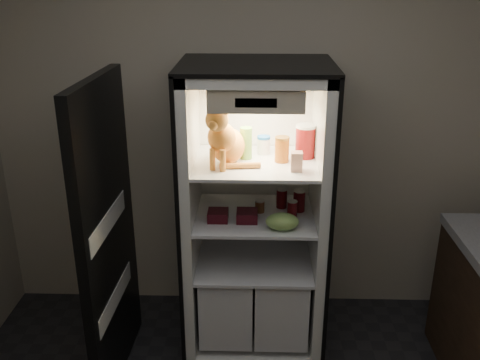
{
  "coord_description": "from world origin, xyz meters",
  "views": [
    {
      "loc": [
        -0.0,
        -1.72,
        2.37
      ],
      "look_at": [
        -0.09,
        1.32,
        1.17
      ],
      "focal_mm": 40.0,
      "sensor_mm": 36.0,
      "label": 1
    }
  ],
  "objects_px": {
    "soda_can_a": "(282,198)",
    "condiment_jar": "(260,206)",
    "mayo_tub": "(264,145)",
    "pepper_jar": "(305,141)",
    "berry_box_left": "(218,215)",
    "soda_can_c": "(292,210)",
    "cream_carton": "(297,161)",
    "berry_box_right": "(247,216)",
    "tabby_cat": "(225,140)",
    "salsa_jar": "(282,149)",
    "grape_bag": "(282,222)",
    "parmesan_shaker": "(246,143)",
    "refrigerator": "(255,230)",
    "soda_can_b": "(299,201)"
  },
  "relations": [
    {
      "from": "refrigerator",
      "to": "pepper_jar",
      "type": "bearing_deg",
      "value": 4.1
    },
    {
      "from": "condiment_jar",
      "to": "grape_bag",
      "type": "height_order",
      "value": "grape_bag"
    },
    {
      "from": "grape_bag",
      "to": "berry_box_left",
      "type": "bearing_deg",
      "value": 164.13
    },
    {
      "from": "mayo_tub",
      "to": "condiment_jar",
      "type": "bearing_deg",
      "value": -99.71
    },
    {
      "from": "tabby_cat",
      "to": "parmesan_shaker",
      "type": "distance_m",
      "value": 0.17
    },
    {
      "from": "refrigerator",
      "to": "berry_box_left",
      "type": "xyz_separation_m",
      "value": [
        -0.22,
        -0.16,
        0.18
      ]
    },
    {
      "from": "berry_box_left",
      "to": "mayo_tub",
      "type": "bearing_deg",
      "value": 41.39
    },
    {
      "from": "refrigerator",
      "to": "condiment_jar",
      "type": "bearing_deg",
      "value": -47.66
    },
    {
      "from": "berry_box_right",
      "to": "tabby_cat",
      "type": "bearing_deg",
      "value": 163.3
    },
    {
      "from": "tabby_cat",
      "to": "salsa_jar",
      "type": "distance_m",
      "value": 0.35
    },
    {
      "from": "soda_can_a",
      "to": "berry_box_right",
      "type": "xyz_separation_m",
      "value": [
        -0.22,
        -0.2,
        -0.03
      ]
    },
    {
      "from": "mayo_tub",
      "to": "soda_can_b",
      "type": "relative_size",
      "value": 0.83
    },
    {
      "from": "cream_carton",
      "to": "refrigerator",
      "type": "bearing_deg",
      "value": 137.35
    },
    {
      "from": "soda_can_c",
      "to": "grape_bag",
      "type": "distance_m",
      "value": 0.16
    },
    {
      "from": "soda_can_b",
      "to": "soda_can_a",
      "type": "bearing_deg",
      "value": 155.03
    },
    {
      "from": "cream_carton",
      "to": "condiment_jar",
      "type": "relative_size",
      "value": 1.36
    },
    {
      "from": "soda_can_a",
      "to": "tabby_cat",
      "type": "bearing_deg",
      "value": -154.94
    },
    {
      "from": "salsa_jar",
      "to": "parmesan_shaker",
      "type": "bearing_deg",
      "value": 166.43
    },
    {
      "from": "soda_can_c",
      "to": "salsa_jar",
      "type": "bearing_deg",
      "value": 140.88
    },
    {
      "from": "cream_carton",
      "to": "tabby_cat",
      "type": "bearing_deg",
      "value": 167.13
    },
    {
      "from": "soda_can_c",
      "to": "parmesan_shaker",
      "type": "bearing_deg",
      "value": 159.07
    },
    {
      "from": "parmesan_shaker",
      "to": "cream_carton",
      "type": "relative_size",
      "value": 1.74
    },
    {
      "from": "salsa_jar",
      "to": "grape_bag",
      "type": "xyz_separation_m",
      "value": [
        0.0,
        -0.21,
        -0.38
      ]
    },
    {
      "from": "mayo_tub",
      "to": "salsa_jar",
      "type": "height_order",
      "value": "salsa_jar"
    },
    {
      "from": "mayo_tub",
      "to": "soda_can_b",
      "type": "bearing_deg",
      "value": -21.73
    },
    {
      "from": "salsa_jar",
      "to": "berry_box_left",
      "type": "xyz_separation_m",
      "value": [
        -0.38,
        -0.1,
        -0.4
      ]
    },
    {
      "from": "tabby_cat",
      "to": "salsa_jar",
      "type": "bearing_deg",
      "value": 28.63
    },
    {
      "from": "refrigerator",
      "to": "tabby_cat",
      "type": "relative_size",
      "value": 4.71
    },
    {
      "from": "cream_carton",
      "to": "berry_box_left",
      "type": "xyz_separation_m",
      "value": [
        -0.46,
        0.06,
        -0.38
      ]
    },
    {
      "from": "refrigerator",
      "to": "parmesan_shaker",
      "type": "xyz_separation_m",
      "value": [
        -0.06,
        -0.01,
        0.6
      ]
    },
    {
      "from": "pepper_jar",
      "to": "berry_box_left",
      "type": "height_order",
      "value": "pepper_jar"
    },
    {
      "from": "mayo_tub",
      "to": "pepper_jar",
      "type": "xyz_separation_m",
      "value": [
        0.25,
        -0.06,
        0.05
      ]
    },
    {
      "from": "tabby_cat",
      "to": "grape_bag",
      "type": "distance_m",
      "value": 0.58
    },
    {
      "from": "pepper_jar",
      "to": "refrigerator",
      "type": "bearing_deg",
      "value": -175.9
    },
    {
      "from": "refrigerator",
      "to": "soda_can_a",
      "type": "xyz_separation_m",
      "value": [
        0.17,
        0.04,
        0.21
      ]
    },
    {
      "from": "refrigerator",
      "to": "grape_bag",
      "type": "distance_m",
      "value": 0.37
    },
    {
      "from": "tabby_cat",
      "to": "grape_bag",
      "type": "xyz_separation_m",
      "value": [
        0.34,
        -0.15,
        -0.45
      ]
    },
    {
      "from": "mayo_tub",
      "to": "soda_can_a",
      "type": "height_order",
      "value": "mayo_tub"
    },
    {
      "from": "parmesan_shaker",
      "to": "salsa_jar",
      "type": "distance_m",
      "value": 0.22
    },
    {
      "from": "tabby_cat",
      "to": "pepper_jar",
      "type": "relative_size",
      "value": 1.94
    },
    {
      "from": "tabby_cat",
      "to": "salsa_jar",
      "type": "xyz_separation_m",
      "value": [
        0.34,
        0.06,
        -0.07
      ]
    },
    {
      "from": "mayo_tub",
      "to": "berry_box_right",
      "type": "distance_m",
      "value": 0.46
    },
    {
      "from": "parmesan_shaker",
      "to": "berry_box_left",
      "type": "xyz_separation_m",
      "value": [
        -0.17,
        -0.15,
        -0.42
      ]
    },
    {
      "from": "berry_box_right",
      "to": "grape_bag",
      "type": "bearing_deg",
      "value": -27.26
    },
    {
      "from": "pepper_jar",
      "to": "cream_carton",
      "type": "distance_m",
      "value": 0.25
    },
    {
      "from": "parmesan_shaker",
      "to": "pepper_jar",
      "type": "relative_size",
      "value": 0.95
    },
    {
      "from": "soda_can_a",
      "to": "condiment_jar",
      "type": "bearing_deg",
      "value": -151.67
    },
    {
      "from": "pepper_jar",
      "to": "soda_can_a",
      "type": "distance_m",
      "value": 0.41
    },
    {
      "from": "condiment_jar",
      "to": "soda_can_b",
      "type": "bearing_deg",
      "value": 5.89
    },
    {
      "from": "berry_box_left",
      "to": "soda_can_c",
      "type": "bearing_deg",
      "value": 4.99
    }
  ]
}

